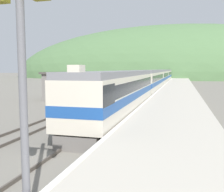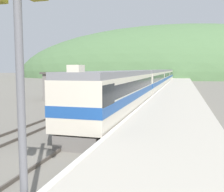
% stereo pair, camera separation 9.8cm
% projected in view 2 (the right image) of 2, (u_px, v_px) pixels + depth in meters
% --- Properties ---
extents(track_main, '(1.52, 180.00, 0.16)m').
position_uv_depth(track_main, '(163.00, 84.00, 69.43)').
color(track_main, '#4C443D').
rests_on(track_main, ground).
extents(track_siding, '(1.52, 180.00, 0.16)m').
position_uv_depth(track_siding, '(145.00, 84.00, 70.68)').
color(track_siding, '#4C443D').
rests_on(track_siding, ground).
extents(platform, '(5.71, 140.00, 0.97)m').
position_uv_depth(platform, '(179.00, 89.00, 49.03)').
color(platform, '#BCB5A5').
rests_on(platform, ground).
extents(distant_hills, '(163.52, 73.59, 49.74)m').
position_uv_depth(distant_hills, '(172.00, 78.00, 127.30)').
color(distant_hills, '#517547').
rests_on(distant_hills, ground).
extents(station_shed, '(7.13, 6.95, 3.73)m').
position_uv_depth(station_shed, '(77.00, 86.00, 35.64)').
color(station_shed, slate).
rests_on(station_shed, ground).
extents(express_train_lead_car, '(3.04, 20.03, 4.33)m').
position_uv_depth(express_train_lead_car, '(120.00, 92.00, 22.12)').
color(express_train_lead_car, black).
rests_on(express_train_lead_car, ground).
extents(carriage_second, '(3.03, 19.80, 3.97)m').
position_uv_depth(carriage_second, '(150.00, 81.00, 42.30)').
color(carriage_second, black).
rests_on(carriage_second, ground).
extents(carriage_third, '(3.03, 19.80, 3.97)m').
position_uv_depth(carriage_third, '(161.00, 77.00, 62.15)').
color(carriage_third, black).
rests_on(carriage_third, ground).
extents(carriage_fourth, '(3.03, 19.80, 3.97)m').
position_uv_depth(carriage_fourth, '(166.00, 75.00, 82.00)').
color(carriage_fourth, black).
rests_on(carriage_fourth, ground).
extents(carriage_fifth, '(3.03, 19.80, 3.97)m').
position_uv_depth(carriage_fifth, '(170.00, 74.00, 101.85)').
color(carriage_fifth, black).
rests_on(carriage_fifth, ground).
extents(signal_mast_main, '(2.20, 0.42, 7.75)m').
position_uv_depth(signal_mast_main, '(18.00, 29.00, 6.28)').
color(signal_mast_main, slate).
rests_on(signal_mast_main, ground).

